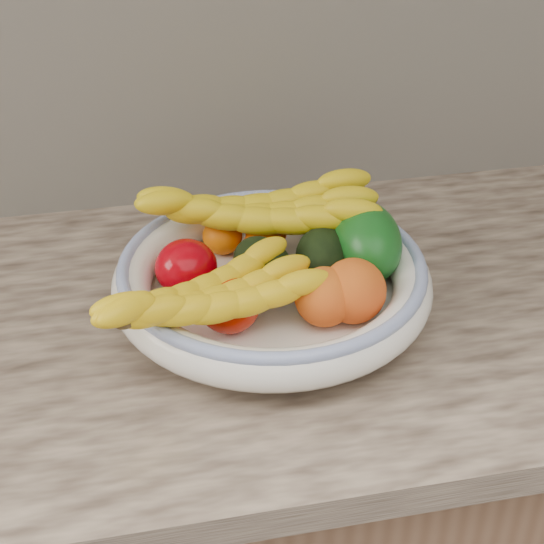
{
  "coord_description": "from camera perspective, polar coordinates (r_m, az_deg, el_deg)",
  "views": [
    {
      "loc": [
        -0.17,
        0.83,
        1.51
      ],
      "look_at": [
        0.0,
        1.66,
        0.96
      ],
      "focal_mm": 55.0,
      "sensor_mm": 36.0,
      "label": 1
    }
  ],
  "objects": [
    {
      "name": "clementine_back_left",
      "position": [
        1.1,
        -3.41,
        2.47
      ],
      "size": [
        0.06,
        0.06,
        0.05
      ],
      "primitive_type": "ellipsoid",
      "rotation": [
        0.0,
        0.0,
        -0.22
      ],
      "color": "orange",
      "rests_on": "fruit_bowl"
    },
    {
      "name": "clementine_back_right",
      "position": [
        1.1,
        -0.41,
        2.76
      ],
      "size": [
        0.06,
        0.06,
        0.05
      ],
      "primitive_type": "ellipsoid",
      "rotation": [
        0.0,
        0.0,
        -0.18
      ],
      "color": "#FF5105",
      "rests_on": "fruit_bowl"
    },
    {
      "name": "tomato_left",
      "position": [
        1.02,
        -5.9,
        0.31
      ],
      "size": [
        0.09,
        0.09,
        0.07
      ],
      "primitive_type": "ellipsoid",
      "rotation": [
        0.0,
        0.0,
        0.26
      ],
      "color": "#A9000A",
      "rests_on": "fruit_bowl"
    },
    {
      "name": "kitchen_counter",
      "position": [
        1.36,
        -0.23,
        -17.13
      ],
      "size": [
        2.44,
        0.66,
        1.4
      ],
      "color": "brown",
      "rests_on": "ground"
    },
    {
      "name": "peach_front",
      "position": [
        0.96,
        3.63,
        -1.7
      ],
      "size": [
        0.08,
        0.08,
        0.07
      ],
      "primitive_type": "ellipsoid",
      "rotation": [
        0.0,
        0.0,
        -0.12
      ],
      "color": "orange",
      "rests_on": "fruit_bowl"
    },
    {
      "name": "avocado_right",
      "position": [
        1.04,
        3.51,
        1.12
      ],
      "size": [
        0.1,
        0.12,
        0.07
      ],
      "primitive_type": "ellipsoid",
      "rotation": [
        0.0,
        0.0,
        -0.36
      ],
      "color": "black",
      "rests_on": "fruit_bowl"
    },
    {
      "name": "peach_right",
      "position": [
        0.97,
        5.58,
        -1.3
      ],
      "size": [
        0.1,
        0.1,
        0.08
      ],
      "primitive_type": "ellipsoid",
      "rotation": [
        0.0,
        0.0,
        0.31
      ],
      "color": "orange",
      "rests_on": "fruit_bowl"
    },
    {
      "name": "banana_bunch_front",
      "position": [
        0.92,
        -4.34,
        -2.11
      ],
      "size": [
        0.31,
        0.21,
        0.08
      ],
      "primitive_type": null,
      "rotation": [
        0.0,
        0.0,
        0.38
      ],
      "color": "yellow",
      "rests_on": "fruit_bowl"
    },
    {
      "name": "banana_bunch_back",
      "position": [
        1.07,
        -1.01,
        3.8
      ],
      "size": [
        0.34,
        0.16,
        0.09
      ],
      "primitive_type": null,
      "rotation": [
        0.0,
        0.0,
        -0.14
      ],
      "color": "yellow",
      "rests_on": "fruit_bowl"
    },
    {
      "name": "avocado_center",
      "position": [
        1.01,
        -0.61,
        0.39
      ],
      "size": [
        0.09,
        0.11,
        0.07
      ],
      "primitive_type": "ellipsoid",
      "rotation": [
        0.0,
        0.0,
        0.29
      ],
      "color": "black",
      "rests_on": "fruit_bowl"
    },
    {
      "name": "tomato_near_left",
      "position": [
        0.95,
        -2.95,
        -2.27
      ],
      "size": [
        0.08,
        0.08,
        0.06
      ],
      "primitive_type": "ellipsoid",
      "rotation": [
        0.0,
        0.0,
        -0.05
      ],
      "color": "#BF1503",
      "rests_on": "fruit_bowl"
    },
    {
      "name": "clementine_back_mid",
      "position": [
        1.08,
        -0.6,
        1.95
      ],
      "size": [
        0.06,
        0.06,
        0.05
      ],
      "primitive_type": "ellipsoid",
      "rotation": [
        0.0,
        0.0,
        0.24
      ],
      "color": "#EC5504",
      "rests_on": "fruit_bowl"
    },
    {
      "name": "fruit_bowl",
      "position": [
        1.02,
        0.0,
        -0.54
      ],
      "size": [
        0.39,
        0.39,
        0.08
      ],
      "color": "white",
      "rests_on": "kitchen_counter"
    },
    {
      "name": "green_mango",
      "position": [
        1.05,
        6.4,
        2.09
      ],
      "size": [
        0.11,
        0.13,
        0.12
      ],
      "primitive_type": "ellipsoid",
      "rotation": [
        0.0,
        0.31,
        -0.01
      ],
      "color": "#0D4A12",
      "rests_on": "fruit_bowl"
    }
  ]
}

